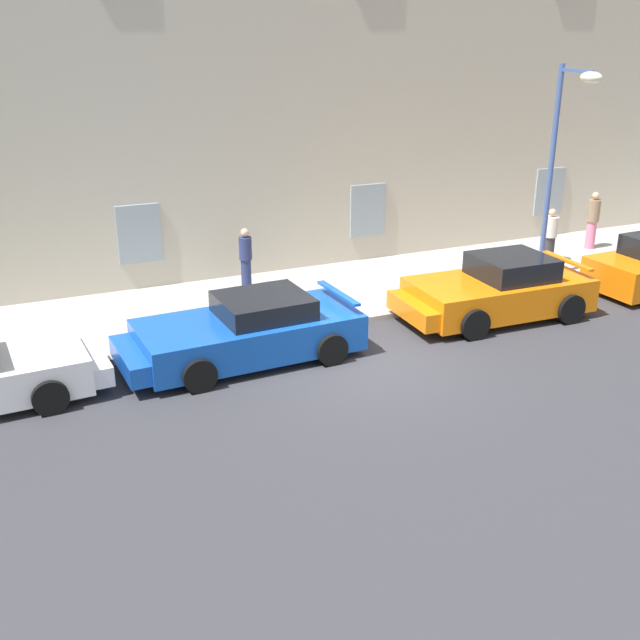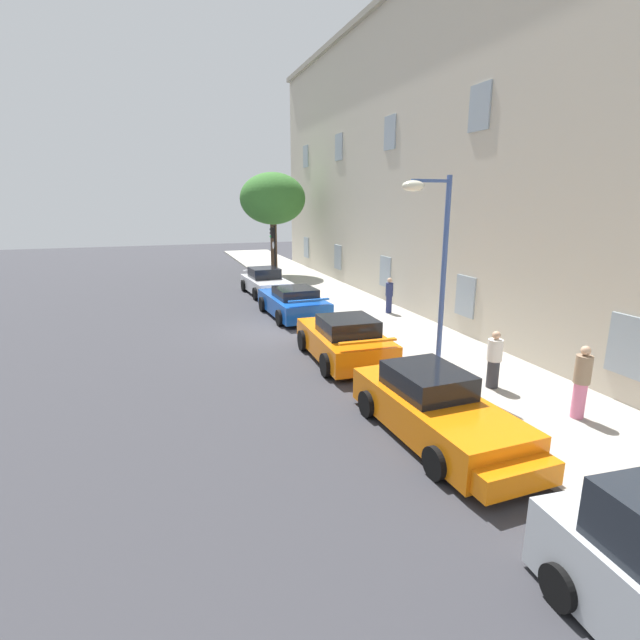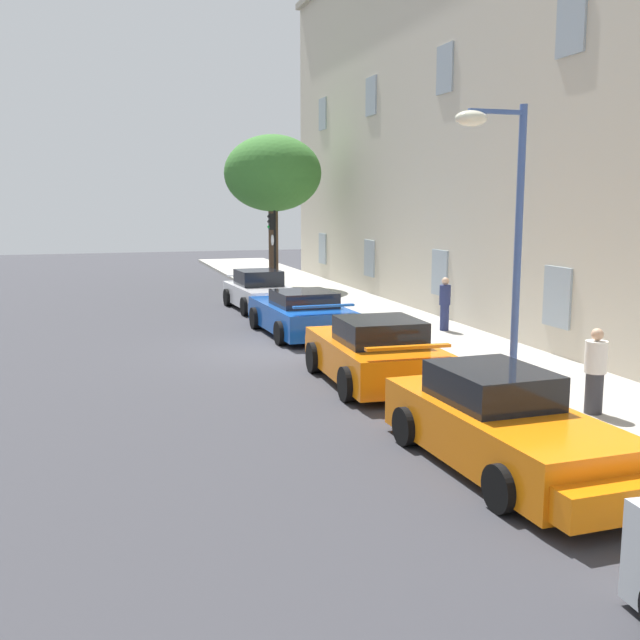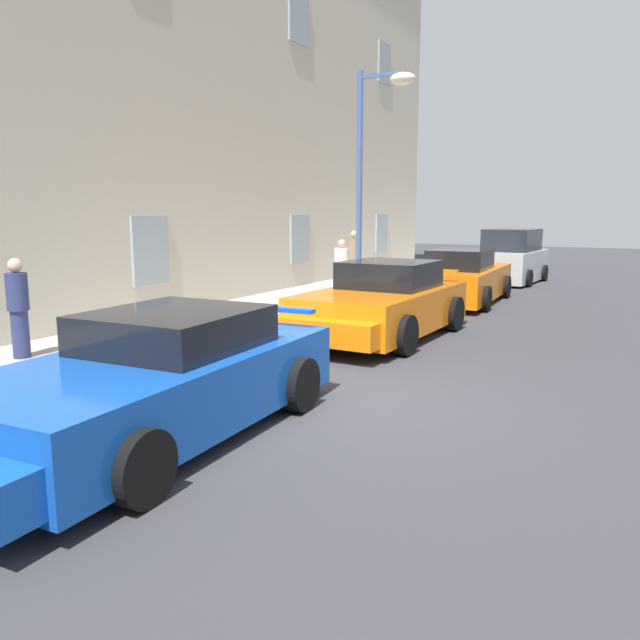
% 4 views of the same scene
% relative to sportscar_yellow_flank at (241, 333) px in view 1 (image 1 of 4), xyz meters
% --- Properties ---
extents(ground_plane, '(80.00, 80.00, 0.00)m').
position_rel_sportscar_yellow_flank_xyz_m(ground_plane, '(2.29, -1.37, -0.60)').
color(ground_plane, '#333338').
extents(sidewalk, '(60.00, 4.33, 0.14)m').
position_rel_sportscar_yellow_flank_xyz_m(sidewalk, '(2.29, 2.97, -0.53)').
color(sidewalk, '#A8A399').
rests_on(sidewalk, ground).
extents(building_facade, '(40.90, 3.94, 14.04)m').
position_rel_sportscar_yellow_flank_xyz_m(building_facade, '(2.29, 6.85, 6.44)').
color(building_facade, '#BCB29E').
rests_on(building_facade, ground).
extents(sportscar_yellow_flank, '(5.03, 2.41, 1.34)m').
position_rel_sportscar_yellow_flank_xyz_m(sportscar_yellow_flank, '(0.00, 0.00, 0.00)').
color(sportscar_yellow_flank, '#144CB2').
rests_on(sportscar_yellow_flank, ground).
extents(sportscar_white_middle, '(4.68, 2.38, 1.47)m').
position_rel_sportscar_yellow_flank_xyz_m(sportscar_white_middle, '(6.28, -0.04, 0.04)').
color(sportscar_white_middle, orange).
rests_on(sportscar_white_middle, ground).
extents(street_lamp, '(0.44, 1.42, 5.53)m').
position_rel_sportscar_yellow_flank_xyz_m(street_lamp, '(9.14, 1.29, 3.37)').
color(street_lamp, '#3F5999').
rests_on(street_lamp, sidewalk).
extents(pedestrian_admiring, '(0.45, 0.45, 1.74)m').
position_rel_sportscar_yellow_flank_xyz_m(pedestrian_admiring, '(12.42, 3.39, 0.43)').
color(pedestrian_admiring, pink).
rests_on(pedestrian_admiring, sidewalk).
extents(pedestrian_strolling, '(0.55, 0.55, 1.57)m').
position_rel_sportscar_yellow_flank_xyz_m(pedestrian_strolling, '(10.24, 2.73, 0.32)').
color(pedestrian_strolling, '#333338').
rests_on(pedestrian_strolling, sidewalk).
extents(pedestrian_bystander, '(0.47, 0.47, 1.58)m').
position_rel_sportscar_yellow_flank_xyz_m(pedestrian_bystander, '(1.50, 4.08, 0.35)').
color(pedestrian_bystander, navy).
rests_on(pedestrian_bystander, sidewalk).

